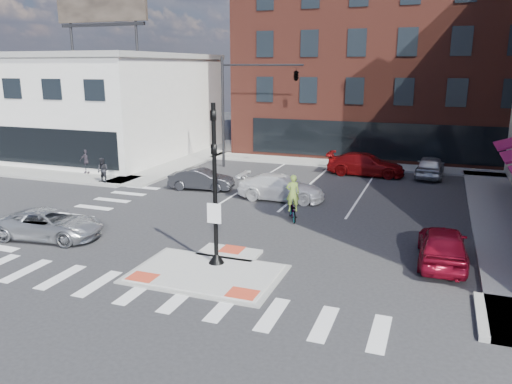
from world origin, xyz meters
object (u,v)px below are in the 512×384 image
at_px(bg_car_red, 366,164).
at_px(cyclist, 293,205).
at_px(silver_suv, 50,224).
at_px(red_sedan, 443,245).
at_px(bg_car_silver, 430,166).
at_px(pedestrian_a, 103,170).
at_px(white_pickup, 281,187).
at_px(bg_car_dark, 201,179).
at_px(pedestrian_b, 86,161).

relative_size(bg_car_red, cyclist, 2.32).
distance_m(bg_car_red, cyclist, 11.79).
height_order(silver_suv, red_sedan, red_sedan).
distance_m(silver_suv, bg_car_silver, 24.17).
distance_m(cyclist, pedestrian_a, 13.70).
bearing_deg(white_pickup, bg_car_dark, 82.81).
relative_size(red_sedan, pedestrian_a, 2.79).
relative_size(white_pickup, cyclist, 2.17).
bearing_deg(white_pickup, pedestrian_b, 82.94).
bearing_deg(bg_car_dark, red_sedan, -125.56).
bearing_deg(cyclist, white_pickup, -87.86).
bearing_deg(bg_car_red, red_sedan, -161.24).
xyz_separation_m(bg_car_dark, pedestrian_a, (-6.43, -1.00, 0.29)).
distance_m(red_sedan, pedestrian_a, 21.27).
distance_m(bg_car_silver, bg_car_red, 4.28).
bearing_deg(cyclist, bg_car_dark, -53.93).
bearing_deg(red_sedan, bg_car_silver, -89.03).
height_order(red_sedan, bg_car_dark, red_sedan).
distance_m(silver_suv, white_pickup, 12.26).
xyz_separation_m(silver_suv, pedestrian_b, (-7.03, 11.28, 0.34)).
relative_size(bg_car_red, pedestrian_a, 3.34).
relative_size(red_sedan, bg_car_dark, 1.12).
xyz_separation_m(bg_car_silver, pedestrian_b, (-22.24, -7.51, 0.24)).
height_order(silver_suv, bg_car_red, bg_car_red).
distance_m(white_pickup, bg_car_red, 8.95).
relative_size(red_sedan, bg_car_silver, 1.01).
bearing_deg(bg_car_red, white_pickup, 157.02).
distance_m(bg_car_dark, bg_car_red, 11.64).
xyz_separation_m(bg_car_silver, pedestrian_a, (-19.40, -9.51, 0.20)).
distance_m(white_pickup, pedestrian_a, 11.70).
bearing_deg(red_sedan, pedestrian_b, -22.17).
relative_size(silver_suv, red_sedan, 1.05).
bearing_deg(bg_car_silver, silver_suv, 53.36).
height_order(pedestrian_a, pedestrian_b, pedestrian_b).
bearing_deg(silver_suv, cyclist, -62.70).
xyz_separation_m(cyclist, pedestrian_b, (-16.20, 5.00, 0.22)).
distance_m(white_pickup, cyclist, 3.80).
distance_m(red_sedan, cyclist, 7.71).
xyz_separation_m(cyclist, pedestrian_a, (-13.37, 3.00, 0.17)).
relative_size(silver_suv, white_pickup, 0.94).
distance_m(pedestrian_a, pedestrian_b, 3.47).
distance_m(bg_car_red, pedestrian_b, 19.23).
relative_size(silver_suv, bg_car_dark, 1.18).
bearing_deg(cyclist, red_sedan, 129.92).
bearing_deg(red_sedan, pedestrian_a, -19.72).
height_order(bg_car_dark, pedestrian_b, pedestrian_b).
xyz_separation_m(silver_suv, bg_car_silver, (15.20, 18.80, 0.10)).
height_order(bg_car_red, pedestrian_b, pedestrian_b).
relative_size(red_sedan, white_pickup, 0.89).
relative_size(cyclist, pedestrian_b, 1.36).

